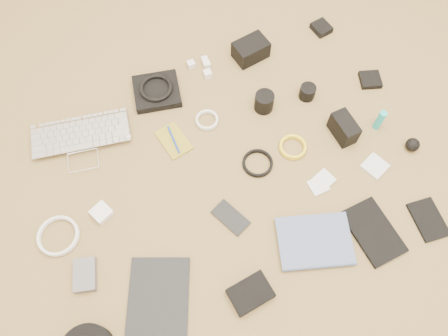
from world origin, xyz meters
name	(u,v)px	position (x,y,z in m)	size (l,w,h in m)	color
laptop	(83,147)	(-0.48, 0.32, 0.01)	(0.37, 0.26, 0.03)	silver
headphone_pouch	(157,91)	(-0.14, 0.45, 0.02)	(0.18, 0.17, 0.03)	black
headphones	(156,88)	(-0.14, 0.45, 0.04)	(0.13, 0.13, 0.02)	black
charger_a	(191,64)	(0.04, 0.53, 0.01)	(0.03, 0.03, 0.03)	silver
charger_b	(207,65)	(0.10, 0.50, 0.01)	(0.03, 0.03, 0.03)	silver
charger_c	(205,60)	(0.10, 0.53, 0.01)	(0.03, 0.03, 0.02)	silver
charger_d	(208,74)	(0.08, 0.46, 0.01)	(0.03, 0.03, 0.03)	silver
dslr_camera	(251,50)	(0.29, 0.49, 0.04)	(0.14, 0.10, 0.08)	black
lens_pouch	(321,28)	(0.64, 0.50, 0.01)	(0.07, 0.08, 0.03)	black
notebook_olive	(174,141)	(-0.15, 0.22, 0.00)	(0.09, 0.14, 0.01)	olive
pen_blue	(173,140)	(-0.15, 0.22, 0.01)	(0.01, 0.01, 0.13)	#13339C
cable_white_a	(207,121)	(0.00, 0.25, 0.01)	(0.09, 0.09, 0.01)	silver
lens_a	(264,102)	(0.24, 0.23, 0.04)	(0.08, 0.08, 0.08)	black
lens_b	(307,92)	(0.42, 0.21, 0.03)	(0.06, 0.06, 0.06)	black
card_reader	(370,80)	(0.70, 0.18, 0.01)	(0.08, 0.08, 0.02)	black
power_brick	(101,213)	(-0.48, 0.03, 0.01)	(0.06, 0.06, 0.03)	silver
cable_white_b	(59,236)	(-0.65, 0.01, 0.01)	(0.15, 0.15, 0.01)	silver
cable_black	(257,164)	(0.11, 0.00, 0.01)	(0.12, 0.12, 0.01)	black
cable_yellow	(293,148)	(0.26, 0.01, 0.01)	(0.11, 0.11, 0.01)	yellow
flash	(344,128)	(0.47, 0.00, 0.04)	(0.06, 0.12, 0.09)	black
lens_cleaner	(380,120)	(0.61, -0.02, 0.05)	(0.03, 0.03, 0.10)	#1AA7A9
battery_charger	(85,275)	(-0.59, -0.16, 0.02)	(0.07, 0.11, 0.03)	#515156
tablet	(159,296)	(-0.39, -0.32, 0.01)	(0.20, 0.25, 0.01)	black
phone	(231,217)	(-0.07, -0.16, 0.01)	(0.07, 0.13, 0.01)	black
filter_case_left	(318,186)	(0.28, -0.16, 0.00)	(0.06, 0.06, 0.01)	silver
filter_case_mid	(324,179)	(0.31, -0.15, 0.00)	(0.07, 0.07, 0.01)	silver
filter_case_right	(375,166)	(0.51, -0.17, 0.01)	(0.08, 0.08, 0.01)	silver
air_blower	(413,145)	(0.68, -0.15, 0.03)	(0.05, 0.05, 0.05)	black
drive_case	(250,293)	(-0.11, -0.42, 0.02)	(0.13, 0.10, 0.03)	black
paperback	(319,269)	(0.14, -0.44, 0.01)	(0.19, 0.25, 0.02)	#475779
notebook_black_a	(373,232)	(0.37, -0.39, 0.01)	(0.14, 0.22, 0.02)	black
notebook_black_b	(428,220)	(0.58, -0.43, 0.01)	(0.10, 0.15, 0.01)	black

